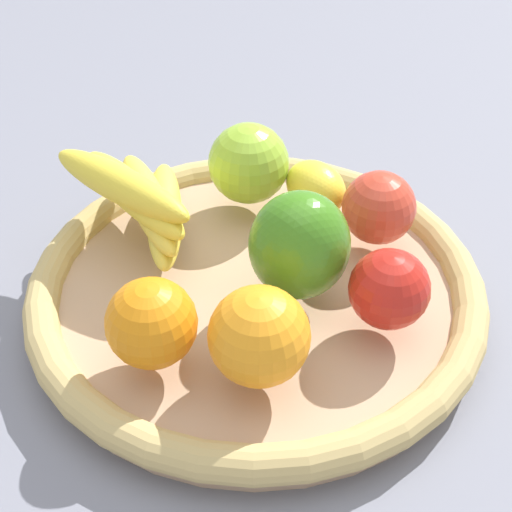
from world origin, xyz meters
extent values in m
plane|color=slate|center=(0.00, 0.00, 0.00)|extent=(2.40, 2.40, 0.00)
cylinder|color=tan|center=(0.00, 0.00, 0.01)|extent=(0.38, 0.38, 0.03)
torus|color=tan|center=(0.00, 0.00, 0.03)|extent=(0.40, 0.40, 0.03)
sphere|color=orange|center=(-0.12, -0.01, 0.08)|extent=(0.10, 0.10, 0.07)
ellipsoid|color=yellow|center=(-0.01, 0.11, 0.06)|extent=(0.13, 0.15, 0.03)
ellipsoid|color=yellow|center=(-0.03, 0.11, 0.07)|extent=(0.09, 0.16, 0.03)
ellipsoid|color=yellow|center=(-0.04, 0.12, 0.09)|extent=(0.05, 0.16, 0.03)
ellipsoid|color=yellow|center=(-0.05, 0.12, 0.10)|extent=(0.05, 0.16, 0.03)
sphere|color=#8EBA30|center=(0.08, 0.09, 0.08)|extent=(0.11, 0.11, 0.08)
sphere|color=orange|center=(-0.08, -0.08, 0.08)|extent=(0.08, 0.08, 0.08)
ellipsoid|color=#3C7A1A|center=(0.01, -0.04, 0.09)|extent=(0.11, 0.11, 0.10)
sphere|color=red|center=(0.12, -0.04, 0.08)|extent=(0.09, 0.09, 0.07)
ellipsoid|color=yellow|center=(0.11, 0.03, 0.07)|extent=(0.06, 0.07, 0.05)
sphere|color=red|center=(0.04, -0.11, 0.07)|extent=(0.09, 0.09, 0.07)
camera|label=1|loc=(-0.35, -0.36, 0.48)|focal=53.77mm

